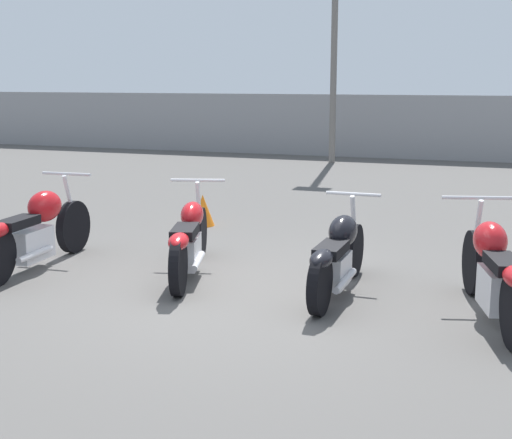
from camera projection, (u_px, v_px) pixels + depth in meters
name	position (u px, v px, depth m)	size (l,w,h in m)	color
ground_plane	(234.00, 295.00, 7.14)	(60.00, 60.00, 0.00)	#514F4C
fence_back	(410.00, 127.00, 18.93)	(40.00, 0.04, 1.70)	gray
light_pole_left	(335.00, 9.00, 17.55)	(0.70, 0.35, 6.29)	slate
motorcycle_slot_0	(35.00, 230.00, 8.04)	(0.65, 2.21, 1.02)	black
motorcycle_slot_1	(189.00, 239.00, 7.78)	(0.88, 2.14, 0.97)	black
motorcycle_slot_2	(338.00, 255.00, 7.08)	(0.59, 1.99, 0.94)	black
motorcycle_slot_3	(495.00, 272.00, 6.33)	(0.87, 2.10, 1.01)	black
traffic_cone_near	(203.00, 210.00, 10.46)	(0.34, 0.34, 0.46)	orange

